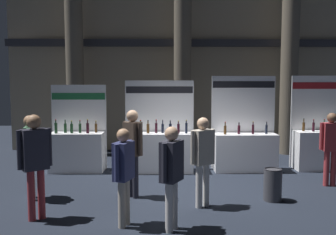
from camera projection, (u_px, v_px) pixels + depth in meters
name	position (u px, v px, depth m)	size (l,w,h in m)	color
ground_plane	(192.00, 188.00, 8.31)	(24.00, 24.00, 0.00)	black
hall_colonnade	(182.00, 56.00, 12.69)	(11.81, 1.30, 6.69)	gray
exhibitor_booth_0	(77.00, 148.00, 9.88)	(1.47, 0.66, 2.29)	white
exhibitor_booth_1	(160.00, 148.00, 9.84)	(1.84, 0.66, 2.41)	white
exhibitor_booth_2	(245.00, 148.00, 9.95)	(1.72, 0.66, 2.53)	white
exhibitor_booth_3	(321.00, 146.00, 10.09)	(1.47, 0.66, 2.54)	white
trash_bin	(273.00, 185.00, 7.44)	(0.36, 0.36, 0.65)	#38383D
visitor_0	(172.00, 169.00, 5.87)	(0.40, 0.51, 1.68)	silver
visitor_1	(35.00, 156.00, 6.33)	(0.49, 0.44, 1.83)	maroon
visitor_3	(30.00, 150.00, 7.47)	(0.29, 0.56, 1.71)	silver
visitor_4	(133.00, 145.00, 7.58)	(0.41, 0.41, 1.81)	#23232D
visitor_5	(203.00, 154.00, 7.00)	(0.48, 0.41, 1.71)	silver
visitor_6	(331.00, 143.00, 8.42)	(0.51, 0.26, 1.68)	maroon
visitor_7	(124.00, 169.00, 6.06)	(0.35, 0.52, 1.62)	#ADA393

